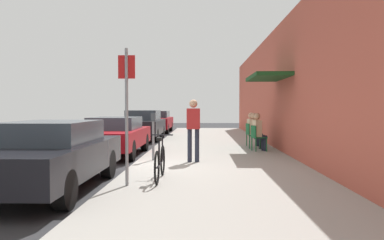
# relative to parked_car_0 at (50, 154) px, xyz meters

# --- Properties ---
(ground_plane) EXTENTS (60.00, 60.00, 0.00)m
(ground_plane) POSITION_rel_parked_car_0_xyz_m (1.10, 2.39, -0.70)
(ground_plane) COLOR #2D2D30
(sidewalk_slab) EXTENTS (4.50, 32.00, 0.12)m
(sidewalk_slab) POSITION_rel_parked_car_0_xyz_m (3.35, 4.39, -0.64)
(sidewalk_slab) COLOR #9E9B93
(sidewalk_slab) RESTS_ON ground_plane
(building_facade) EXTENTS (1.40, 32.00, 4.52)m
(building_facade) POSITION_rel_parked_car_0_xyz_m (5.74, 4.40, 1.56)
(building_facade) COLOR #BC5442
(building_facade) RESTS_ON ground_plane
(parked_car_0) EXTENTS (1.80, 4.40, 1.34)m
(parked_car_0) POSITION_rel_parked_car_0_xyz_m (0.00, 0.00, 0.00)
(parked_car_0) COLOR black
(parked_car_0) RESTS_ON ground_plane
(parked_car_1) EXTENTS (1.80, 4.40, 1.28)m
(parked_car_1) POSITION_rel_parked_car_0_xyz_m (0.00, 5.43, -0.02)
(parked_car_1) COLOR maroon
(parked_car_1) RESTS_ON ground_plane
(parked_car_2) EXTENTS (1.80, 4.40, 1.47)m
(parked_car_2) POSITION_rel_parked_car_0_xyz_m (0.00, 11.51, 0.05)
(parked_car_2) COLOR black
(parked_car_2) RESTS_ON ground_plane
(parked_car_3) EXTENTS (1.80, 4.40, 1.39)m
(parked_car_3) POSITION_rel_parked_car_0_xyz_m (0.00, 17.06, 0.03)
(parked_car_3) COLOR maroon
(parked_car_3) RESTS_ON ground_plane
(parking_meter) EXTENTS (0.12, 0.10, 1.32)m
(parking_meter) POSITION_rel_parked_car_0_xyz_m (1.55, 3.43, 0.18)
(parking_meter) COLOR slate
(parking_meter) RESTS_ON sidewalk_slab
(street_sign) EXTENTS (0.32, 0.06, 2.60)m
(street_sign) POSITION_rel_parked_car_0_xyz_m (1.50, -0.06, 0.94)
(street_sign) COLOR gray
(street_sign) RESTS_ON sidewalk_slab
(bicycle_0) EXTENTS (0.46, 1.71, 0.90)m
(bicycle_0) POSITION_rel_parked_car_0_xyz_m (2.06, 0.53, -0.23)
(bicycle_0) COLOR black
(bicycle_0) RESTS_ON sidewalk_slab
(cafe_chair_0) EXTENTS (0.53, 0.53, 0.87)m
(cafe_chair_0) POSITION_rel_parked_car_0_xyz_m (4.79, 5.78, -0.08)
(cafe_chair_0) COLOR #14592D
(cafe_chair_0) RESTS_ON sidewalk_slab
(seated_patron_0) EXTENTS (0.49, 0.44, 1.29)m
(seated_patron_0) POSITION_rel_parked_car_0_xyz_m (4.85, 5.80, 0.11)
(seated_patron_0) COLOR #232838
(seated_patron_0) RESTS_ON sidewalk_slab
(cafe_chair_1) EXTENTS (0.56, 0.56, 0.87)m
(cafe_chair_1) POSITION_rel_parked_car_0_xyz_m (4.80, 6.64, -0.08)
(cafe_chair_1) COLOR #14592D
(cafe_chair_1) RESTS_ON sidewalk_slab
(seated_patron_1) EXTENTS (0.51, 0.47, 1.29)m
(seated_patron_1) POSITION_rel_parked_car_0_xyz_m (4.85, 6.62, 0.11)
(seated_patron_1) COLOR #232838
(seated_patron_1) RESTS_ON sidewalk_slab
(cafe_chair_2) EXTENTS (0.51, 0.51, 0.87)m
(cafe_chair_2) POSITION_rel_parked_car_0_xyz_m (4.79, 7.41, -0.08)
(cafe_chair_2) COLOR #14592D
(cafe_chair_2) RESTS_ON sidewalk_slab
(seated_patron_2) EXTENTS (0.47, 0.42, 1.29)m
(seated_patron_2) POSITION_rel_parked_car_0_xyz_m (4.85, 7.42, 0.11)
(seated_patron_2) COLOR #232838
(seated_patron_2) RESTS_ON sidewalk_slab
(pedestrian_standing) EXTENTS (0.36, 0.22, 1.70)m
(pedestrian_standing) POSITION_rel_parked_car_0_xyz_m (2.69, 3.10, 0.42)
(pedestrian_standing) COLOR #232838
(pedestrian_standing) RESTS_ON sidewalk_slab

